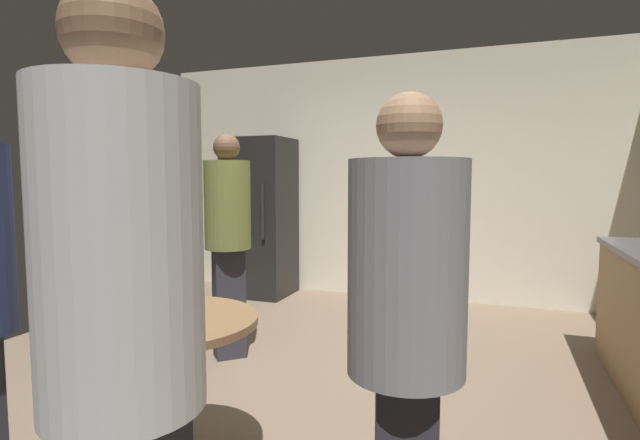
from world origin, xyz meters
The scene contains 11 objects.
ground_plane centered at (0.00, 0.00, -0.05)m, with size 5.20×5.20×0.10m, color #7A6651.
wall_back centered at (0.00, 2.63, 1.35)m, with size 5.32×0.06×2.70m, color silver.
refrigerator centered at (-1.34, 2.20, 0.90)m, with size 0.70×0.68×1.80m.
foreground_table centered at (-0.12, -1.08, 0.63)m, with size 0.80×0.80×0.73m.
beer_bottle_amber centered at (0.02, -1.27, 0.82)m, with size 0.06×0.06×0.23m.
beer_bottle_brown centered at (-0.32, -1.20, 0.82)m, with size 0.06×0.06×0.23m.
beer_bottle_green centered at (-0.18, -1.11, 0.82)m, with size 0.06×0.06×0.23m.
plastic_cup_white centered at (0.01, -1.13, 0.79)m, with size 0.08×0.08×0.11m, color white.
person_in_gray_shirt centered at (0.99, -1.44, 0.92)m, with size 0.41×0.41×1.59m.
person_in_olive_shirt centered at (-0.64, 0.32, 0.98)m, with size 0.48×0.48×1.67m.
person_in_white_shirt centered at (0.49, -2.02, 1.02)m, with size 0.36×0.36×1.74m.
Camera 1 is at (1.23, -2.82, 1.35)m, focal length 27.32 mm.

